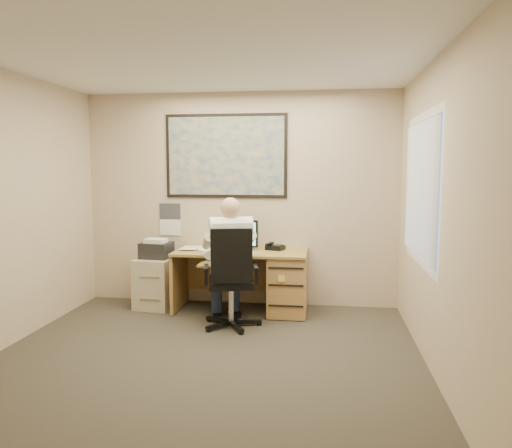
# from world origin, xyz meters

# --- Properties ---
(room_shell) EXTENTS (4.00, 4.50, 2.70)m
(room_shell) POSITION_xyz_m (0.00, 0.00, 1.35)
(room_shell) COLOR #343028
(room_shell) RESTS_ON ground
(desk) EXTENTS (1.60, 0.97, 1.10)m
(desk) POSITION_xyz_m (0.41, 1.90, 0.44)
(desk) COLOR #9F8544
(desk) RESTS_ON ground
(world_map) EXTENTS (1.56, 0.03, 1.06)m
(world_map) POSITION_xyz_m (-0.17, 2.23, 1.90)
(world_map) COLOR #1E4C93
(world_map) RESTS_ON room_shell
(wall_calendar) EXTENTS (0.28, 0.01, 0.42)m
(wall_calendar) POSITION_xyz_m (-0.92, 2.24, 1.08)
(wall_calendar) COLOR white
(wall_calendar) RESTS_ON room_shell
(window_blinds) EXTENTS (0.06, 1.40, 1.30)m
(window_blinds) POSITION_xyz_m (1.97, 0.80, 1.55)
(window_blinds) COLOR beige
(window_blinds) RESTS_ON room_shell
(filing_cabinet) EXTENTS (0.51, 0.58, 0.87)m
(filing_cabinet) POSITION_xyz_m (-1.01, 1.92, 0.37)
(filing_cabinet) COLOR #C2B79C
(filing_cabinet) RESTS_ON ground
(office_chair) EXTENTS (0.79, 0.79, 1.12)m
(office_chair) POSITION_xyz_m (0.05, 1.22, 0.33)
(office_chair) COLOR black
(office_chair) RESTS_ON ground
(person) EXTENTS (0.86, 1.01, 1.43)m
(person) POSITION_xyz_m (0.06, 1.30, 0.72)
(person) COLOR white
(person) RESTS_ON office_chair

